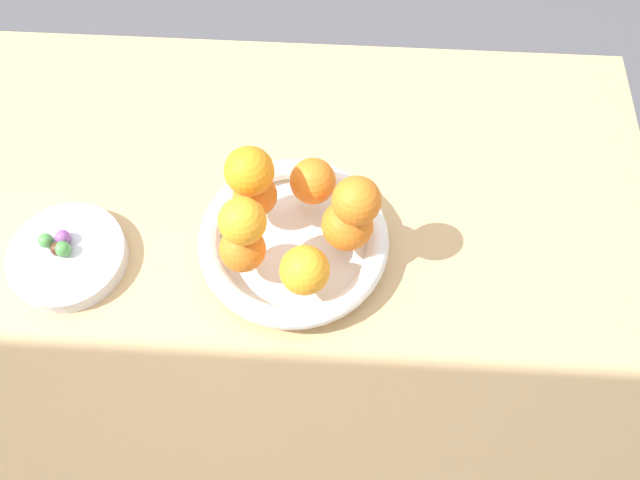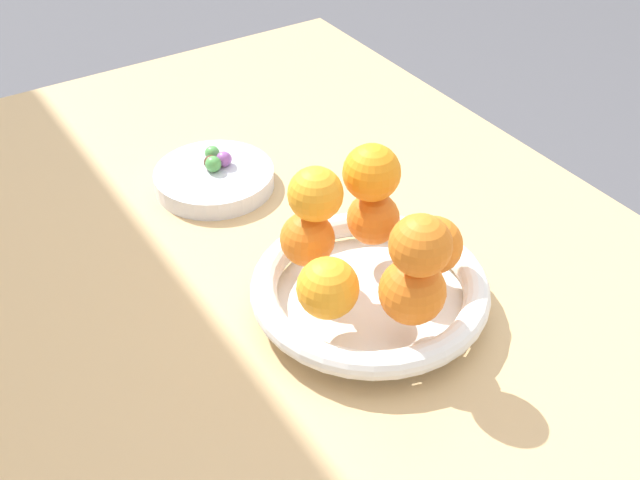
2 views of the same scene
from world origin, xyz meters
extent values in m
plane|color=#4C4C51|center=(0.00, 0.00, 0.00)|extent=(6.00, 6.00, 0.00)
cube|color=tan|center=(0.00, 0.00, 0.72)|extent=(1.10, 0.76, 0.04)
cylinder|color=tan|center=(-0.49, -0.32, 0.35)|extent=(0.05, 0.05, 0.70)
cylinder|color=tan|center=(0.49, -0.32, 0.35)|extent=(0.05, 0.05, 0.70)
cylinder|color=white|center=(-0.09, -0.03, 0.75)|extent=(0.19, 0.19, 0.01)
torus|color=white|center=(-0.09, -0.03, 0.77)|extent=(0.23, 0.23, 0.03)
cylinder|color=silver|center=(0.19, 0.00, 0.75)|extent=(0.14, 0.14, 0.02)
sphere|color=orange|center=(-0.15, -0.03, 0.81)|extent=(0.06, 0.06, 0.06)
sphere|color=orange|center=(-0.11, -0.09, 0.81)|extent=(0.06, 0.06, 0.06)
sphere|color=orange|center=(-0.04, -0.07, 0.81)|extent=(0.05, 0.05, 0.05)
sphere|color=orange|center=(-0.03, 0.01, 0.81)|extent=(0.05, 0.05, 0.05)
sphere|color=orange|center=(-0.11, 0.03, 0.81)|extent=(0.06, 0.06, 0.06)
sphere|color=orange|center=(-0.04, 0.00, 0.86)|extent=(0.05, 0.05, 0.05)
sphere|color=orange|center=(-0.16, -0.03, 0.87)|extent=(0.05, 0.05, 0.05)
sphere|color=orange|center=(-0.04, -0.06, 0.86)|extent=(0.06, 0.06, 0.06)
sphere|color=#8C4C99|center=(0.19, -0.02, 0.77)|extent=(0.02, 0.02, 0.02)
sphere|color=#472819|center=(0.19, 0.00, 0.77)|extent=(0.02, 0.02, 0.02)
sphere|color=#4C9947|center=(0.19, 0.00, 0.77)|extent=(0.02, 0.02, 0.02)
sphere|color=#4C9947|center=(0.21, -0.01, 0.77)|extent=(0.02, 0.02, 0.02)
sphere|color=#4C9947|center=(0.19, 0.00, 0.77)|extent=(0.02, 0.02, 0.02)
sphere|color=#8C4C99|center=(0.19, -0.02, 0.77)|extent=(0.02, 0.02, 0.02)
camera|label=1|loc=(-0.14, 0.32, 1.43)|focal=35.00mm
camera|label=2|loc=(-0.55, 0.32, 1.27)|focal=45.00mm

